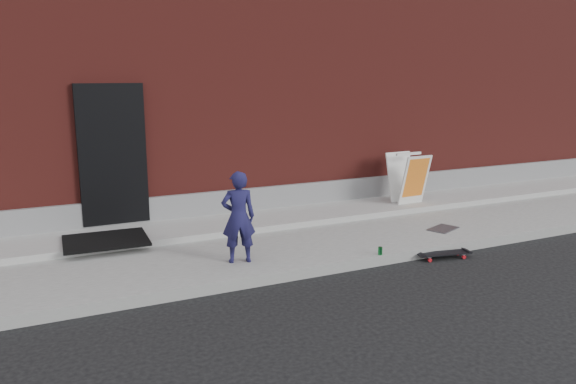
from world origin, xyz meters
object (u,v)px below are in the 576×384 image
child (238,217)px  pizza_sign (408,178)px  soda_can (380,251)px  skateboard (444,254)px

child → pizza_sign: (4.04, 1.62, -0.05)m
pizza_sign → soda_can: bearing=-134.1°
child → pizza_sign: 4.35m
soda_can → pizza_sign: bearing=45.9°
skateboard → pizza_sign: bearing=64.8°
soda_can → child: bearing=163.2°
child → skateboard: (2.93, -0.75, -0.70)m
child → soda_can: child is taller
child → skateboard: 3.10m
skateboard → soda_can: (-1.01, 0.17, 0.13)m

